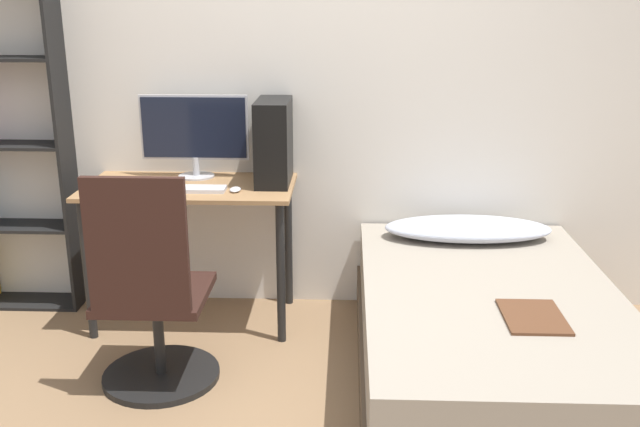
# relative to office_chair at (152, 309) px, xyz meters

# --- Properties ---
(wall_back) EXTENTS (8.00, 0.05, 2.50)m
(wall_back) POSITION_rel_office_chair_xyz_m (0.58, 1.02, 0.86)
(wall_back) COLOR silver
(wall_back) RESTS_ON ground_plane
(desk) EXTENTS (1.09, 0.58, 0.77)m
(desk) POSITION_rel_office_chair_xyz_m (0.04, 0.71, 0.26)
(desk) COLOR #997047
(desk) RESTS_ON ground_plane
(office_chair) EXTENTS (0.54, 0.54, 1.03)m
(office_chair) POSITION_rel_office_chair_xyz_m (0.00, 0.00, 0.00)
(office_chair) COLOR black
(office_chair) RESTS_ON ground_plane
(bed) EXTENTS (1.16, 1.88, 0.48)m
(bed) POSITION_rel_office_chair_xyz_m (1.51, 0.06, -0.15)
(bed) COLOR #4C3D2D
(bed) RESTS_ON ground_plane
(pillow) EXTENTS (0.88, 0.36, 0.11)m
(pillow) POSITION_rel_office_chair_xyz_m (1.51, 0.74, 0.15)
(pillow) COLOR #B2B7C6
(pillow) RESTS_ON bed
(magazine) EXTENTS (0.24, 0.32, 0.01)m
(magazine) POSITION_rel_office_chair_xyz_m (1.62, -0.24, 0.10)
(magazine) COLOR #56331E
(magazine) RESTS_ON bed
(monitor) EXTENTS (0.59, 0.20, 0.45)m
(monitor) POSITION_rel_office_chair_xyz_m (0.04, 0.88, 0.64)
(monitor) COLOR #B7B7BC
(monitor) RESTS_ON desk
(keyboard) EXTENTS (0.43, 0.11, 0.02)m
(keyboard) POSITION_rel_office_chair_xyz_m (0.03, 0.59, 0.40)
(keyboard) COLOR silver
(keyboard) RESTS_ON desk
(pc_tower) EXTENTS (0.17, 0.38, 0.44)m
(pc_tower) POSITION_rel_office_chair_xyz_m (0.48, 0.79, 0.60)
(pc_tower) COLOR black
(pc_tower) RESTS_ON desk
(mouse) EXTENTS (0.06, 0.09, 0.02)m
(mouse) POSITION_rel_office_chair_xyz_m (0.30, 0.59, 0.40)
(mouse) COLOR silver
(mouse) RESTS_ON desk
(phone) EXTENTS (0.07, 0.14, 0.01)m
(phone) POSITION_rel_office_chair_xyz_m (-0.43, 0.77, 0.39)
(phone) COLOR black
(phone) RESTS_ON desk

